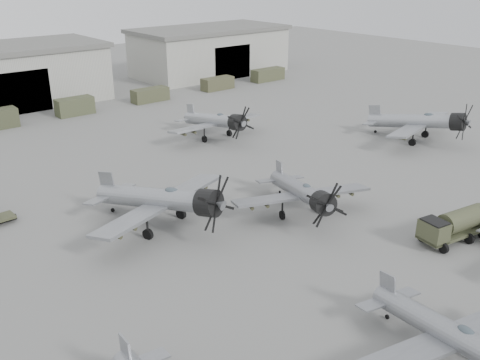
% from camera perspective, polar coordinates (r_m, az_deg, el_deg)
% --- Properties ---
extents(ground, '(220.00, 220.00, 0.00)m').
position_cam_1_polar(ground, '(37.58, 7.09, -10.12)').
color(ground, slate).
rests_on(ground, ground).
extents(hangar_center, '(29.00, 14.80, 8.70)m').
position_cam_1_polar(hangar_center, '(87.97, -23.83, 10.14)').
color(hangar_center, '#B2B2A7').
rests_on(hangar_center, ground).
extents(hangar_right, '(29.00, 14.80, 8.70)m').
position_cam_1_polar(hangar_right, '(104.77, -3.23, 13.62)').
color(hangar_right, '#B2B2A7').
rests_on(hangar_right, ground).
extents(support_truck_4, '(5.17, 2.20, 2.41)m').
position_cam_1_polar(support_truck_4, '(79.24, -17.21, 7.52)').
color(support_truck_4, '#42472E').
rests_on(support_truck_4, ground).
extents(support_truck_5, '(5.76, 2.20, 2.03)m').
position_cam_1_polar(support_truck_5, '(84.50, -9.56, 8.94)').
color(support_truck_5, '#43462E').
rests_on(support_truck_5, ground).
extents(support_truck_6, '(5.65, 2.20, 2.04)m').
position_cam_1_polar(support_truck_6, '(91.58, -2.41, 10.25)').
color(support_truck_6, '#46462E').
rests_on(support_truck_6, ground).
extents(support_truck_7, '(6.50, 2.20, 2.17)m').
position_cam_1_polar(support_truck_7, '(98.80, 2.98, 11.16)').
color(support_truck_7, '#45482F').
rests_on(support_truck_7, ground).
extents(aircraft_near_1, '(11.48, 10.33, 4.56)m').
position_cam_1_polar(aircraft_near_1, '(30.79, 21.96, -15.27)').
color(aircraft_near_1, gray).
rests_on(aircraft_near_1, ground).
extents(aircraft_mid_1, '(13.97, 12.58, 5.61)m').
position_cam_1_polar(aircraft_mid_1, '(42.72, -7.98, -2.11)').
color(aircraft_mid_1, '#92959A').
rests_on(aircraft_mid_1, ground).
extents(aircraft_mid_2, '(11.83, 10.69, 4.79)m').
position_cam_1_polar(aircraft_mid_2, '(44.80, 6.79, -1.38)').
color(aircraft_mid_2, gray).
rests_on(aircraft_mid_2, ground).
extents(aircraft_mid_3, '(13.67, 12.30, 5.43)m').
position_cam_1_polar(aircraft_mid_3, '(67.21, 18.87, 5.91)').
color(aircraft_mid_3, '#9A9DA3').
rests_on(aircraft_mid_3, ground).
extents(aircraft_far_1, '(12.50, 11.24, 5.04)m').
position_cam_1_polar(aircraft_far_1, '(64.63, -2.42, 6.31)').
color(aircraft_far_1, '#9EA1A7').
rests_on(aircraft_far_1, ground).
extents(fuel_tanker, '(6.52, 3.04, 2.42)m').
position_cam_1_polar(fuel_tanker, '(44.26, 21.90, -4.37)').
color(fuel_tanker, '#3F432B').
rests_on(fuel_tanker, ground).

